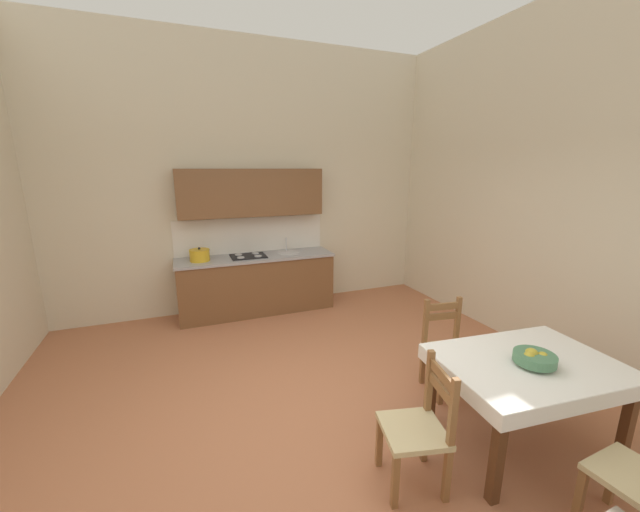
# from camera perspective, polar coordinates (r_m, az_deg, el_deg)

# --- Properties ---
(ground_plane) EXTENTS (6.40, 6.51, 0.10)m
(ground_plane) POSITION_cam_1_polar(r_m,az_deg,el_deg) (3.75, 0.30, -23.51)
(ground_plane) COLOR #B7704C
(wall_back) EXTENTS (6.40, 0.12, 4.07)m
(wall_back) POSITION_cam_1_polar(r_m,az_deg,el_deg) (5.90, -10.84, 11.65)
(wall_back) COLOR beige
(wall_back) RESTS_ON ground_plane
(wall_right) EXTENTS (0.12, 6.51, 4.07)m
(wall_right) POSITION_cam_1_polar(r_m,az_deg,el_deg) (4.93, 34.74, 9.18)
(wall_right) COLOR beige
(wall_right) RESTS_ON ground_plane
(kitchen_cabinetry) EXTENTS (2.37, 0.63, 2.20)m
(kitchen_cabinetry) POSITION_cam_1_polar(r_m,az_deg,el_deg) (5.72, -10.09, -0.32)
(kitchen_cabinetry) COLOR brown
(kitchen_cabinetry) RESTS_ON ground_plane
(dining_table) EXTENTS (1.44, 1.10, 0.75)m
(dining_table) POSITION_cam_1_polar(r_m,az_deg,el_deg) (3.42, 29.54, -15.91)
(dining_table) COLOR #56331C
(dining_table) RESTS_ON ground_plane
(dining_chair_tv_side) EXTENTS (0.51, 0.51, 0.93)m
(dining_chair_tv_side) POSITION_cam_1_polar(r_m,az_deg,el_deg) (2.90, 15.18, -24.53)
(dining_chair_tv_side) COLOR #D1BC89
(dining_chair_tv_side) RESTS_ON ground_plane
(dining_chair_kitchen_side) EXTENTS (0.48, 0.48, 0.93)m
(dining_chair_kitchen_side) POSITION_cam_1_polar(r_m,az_deg,el_deg) (3.99, 19.25, -13.53)
(dining_chair_kitchen_side) COLOR #D1BC89
(dining_chair_kitchen_side) RESTS_ON ground_plane
(fruit_bowl) EXTENTS (0.30, 0.30, 0.12)m
(fruit_bowl) POSITION_cam_1_polar(r_m,az_deg,el_deg) (3.29, 30.47, -13.57)
(fruit_bowl) COLOR #4C7F5B
(fruit_bowl) RESTS_ON dining_table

